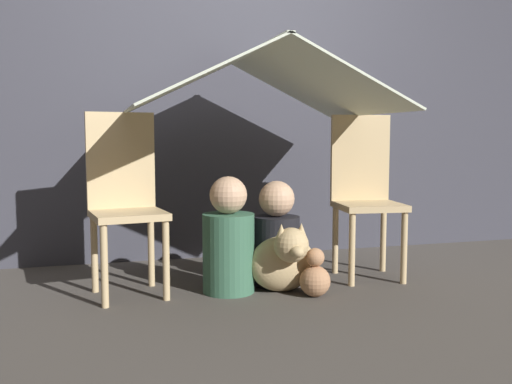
{
  "coord_description": "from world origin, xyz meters",
  "views": [
    {
      "loc": [
        -0.86,
        -2.8,
        0.83
      ],
      "look_at": [
        0.0,
        0.19,
        0.53
      ],
      "focal_mm": 40.0,
      "sensor_mm": 36.0,
      "label": 1
    }
  ],
  "objects_px": {
    "chair_right": "(365,190)",
    "dog": "(285,259)",
    "person_front": "(229,242)",
    "chair_left": "(125,197)",
    "person_second": "(277,238)"
  },
  "relations": [
    {
      "from": "chair_left",
      "to": "person_second",
      "type": "relative_size",
      "value": 1.64
    },
    {
      "from": "chair_right",
      "to": "person_second",
      "type": "height_order",
      "value": "chair_right"
    },
    {
      "from": "dog",
      "to": "person_second",
      "type": "bearing_deg",
      "value": 86.87
    },
    {
      "from": "person_front",
      "to": "dog",
      "type": "height_order",
      "value": "person_front"
    },
    {
      "from": "person_front",
      "to": "person_second",
      "type": "relative_size",
      "value": 1.06
    },
    {
      "from": "person_second",
      "to": "dog",
      "type": "height_order",
      "value": "person_second"
    },
    {
      "from": "person_second",
      "to": "chair_left",
      "type": "bearing_deg",
      "value": 175.32
    },
    {
      "from": "chair_left",
      "to": "dog",
      "type": "bearing_deg",
      "value": -24.6
    },
    {
      "from": "chair_right",
      "to": "person_front",
      "type": "height_order",
      "value": "chair_right"
    },
    {
      "from": "chair_right",
      "to": "person_second",
      "type": "distance_m",
      "value": 0.63
    },
    {
      "from": "person_front",
      "to": "person_second",
      "type": "height_order",
      "value": "person_front"
    },
    {
      "from": "chair_left",
      "to": "dog",
      "type": "relative_size",
      "value": 2.47
    },
    {
      "from": "chair_right",
      "to": "dog",
      "type": "height_order",
      "value": "chair_right"
    },
    {
      "from": "chair_left",
      "to": "dog",
      "type": "height_order",
      "value": "chair_left"
    },
    {
      "from": "chair_left",
      "to": "dog",
      "type": "xyz_separation_m",
      "value": [
        0.81,
        -0.24,
        -0.33
      ]
    }
  ]
}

